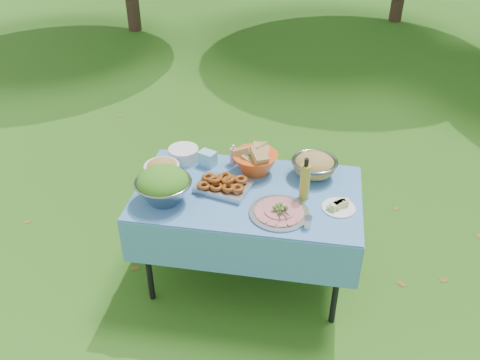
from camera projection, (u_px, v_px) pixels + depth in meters
name	position (u px, v px, depth m)	size (l,w,h in m)	color
ground	(247.00, 276.00, 3.74)	(80.00, 80.00, 0.00)	#1A390A
picnic_table	(248.00, 236.00, 3.53)	(1.46, 0.86, 0.76)	#84D3FF
salad_bowl	(163.00, 185.00, 3.17)	(0.36, 0.36, 0.23)	gray
pasta_bowl_white	(162.00, 168.00, 3.43)	(0.23, 0.23, 0.13)	white
plate_stack	(184.00, 154.00, 3.62)	(0.21, 0.21, 0.10)	white
wipes_box	(208.00, 158.00, 3.56)	(0.11, 0.08, 0.10)	#8DD7E8
sanitizer_bottle	(233.00, 154.00, 3.57)	(0.05, 0.05, 0.15)	pink
bread_bowl	(255.00, 158.00, 3.46)	(0.31, 0.31, 0.21)	#E65014
pasta_bowl_steel	(314.00, 165.00, 3.43)	(0.31, 0.31, 0.16)	gray
fried_tray	(223.00, 185.00, 3.31)	(0.34, 0.24, 0.08)	#A8A9AD
charcuterie_platter	(279.00, 208.00, 3.09)	(0.37, 0.37, 0.09)	#9EA1A5
oil_bottle	(305.00, 179.00, 3.17)	(0.06, 0.06, 0.29)	#AA9C29
cheese_plate	(339.00, 205.00, 3.14)	(0.21, 0.21, 0.06)	white
shaker	(308.00, 222.00, 2.99)	(0.05, 0.05, 0.08)	white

